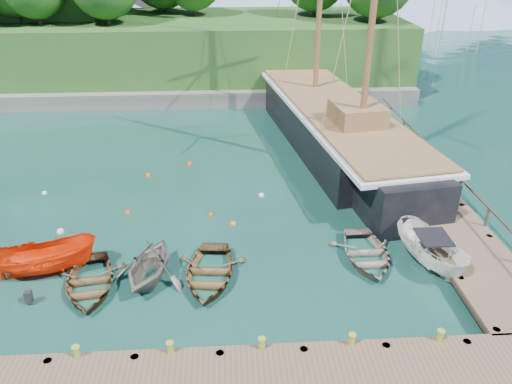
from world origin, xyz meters
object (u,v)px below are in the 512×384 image
(rowboat_0, at_px, (90,289))
(motorboat_orange, at_px, (49,273))
(rowboat_2, at_px, (209,279))
(cabin_boat_white, at_px, (428,265))
(schooner, at_px, (334,129))
(rowboat_1, at_px, (151,280))
(rowboat_3, at_px, (366,260))

(rowboat_0, xyz_separation_m, motorboat_orange, (-2.00, 1.19, 0.00))
(rowboat_2, distance_m, cabin_boat_white, 9.51)
(rowboat_2, bearing_deg, schooner, 66.70)
(rowboat_0, height_order, schooner, schooner)
(rowboat_2, bearing_deg, rowboat_0, -169.76)
(cabin_boat_white, bearing_deg, rowboat_1, 166.31)
(rowboat_1, distance_m, schooner, 17.51)
(motorboat_orange, relative_size, schooner, 0.14)
(rowboat_0, xyz_separation_m, schooner, (12.81, 14.43, 1.23))
(motorboat_orange, bearing_deg, rowboat_1, -112.45)
(motorboat_orange, height_order, cabin_boat_white, cabin_boat_white)
(rowboat_2, xyz_separation_m, motorboat_orange, (-6.81, 0.85, 0.00))
(rowboat_3, bearing_deg, schooner, 84.59)
(schooner, bearing_deg, rowboat_1, -134.99)
(rowboat_0, distance_m, rowboat_2, 4.82)
(rowboat_0, height_order, rowboat_1, rowboat_1)
(rowboat_2, relative_size, rowboat_3, 1.04)
(cabin_boat_white, bearing_deg, rowboat_3, 153.18)
(rowboat_3, xyz_separation_m, schooner, (1.14, 13.13, 1.23))
(rowboat_1, relative_size, rowboat_2, 0.85)
(motorboat_orange, height_order, schooner, schooner)
(rowboat_2, relative_size, schooner, 0.14)
(rowboat_0, relative_size, cabin_boat_white, 0.93)
(rowboat_2, distance_m, motorboat_orange, 6.86)
(cabin_boat_white, bearing_deg, motorboat_orange, 163.19)
(cabin_boat_white, bearing_deg, rowboat_2, 167.29)
(schooner, bearing_deg, cabin_boat_white, -92.04)
(rowboat_2, distance_m, schooner, 16.26)
(motorboat_orange, relative_size, cabin_boat_white, 0.98)
(rowboat_1, distance_m, cabin_boat_white, 11.94)
(rowboat_1, relative_size, motorboat_orange, 0.84)
(rowboat_1, xyz_separation_m, motorboat_orange, (-4.37, 0.76, 0.00))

